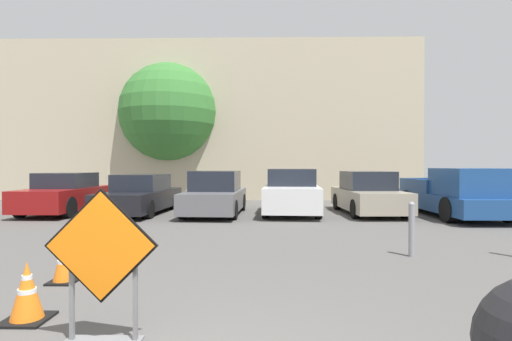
{
  "coord_description": "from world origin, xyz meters",
  "views": [
    {
      "loc": [
        0.6,
        -2.66,
        1.69
      ],
      "look_at": [
        0.35,
        11.05,
        1.52
      ],
      "focal_mm": 28.0,
      "sensor_mm": 36.0,
      "label": 1
    }
  ],
  "objects_px": {
    "traffic_cone_second": "(63,263)",
    "traffic_cone_third": "(87,239)",
    "traffic_cone_fourth": "(97,227)",
    "parked_car_fourth": "(292,193)",
    "bollard_nearest": "(412,228)",
    "parked_car_third": "(215,195)",
    "parked_car_nearest": "(65,194)",
    "traffic_cone_fifth": "(104,218)",
    "parked_car_second": "(141,195)",
    "parked_car_fifth": "(368,194)",
    "traffic_cone_nearest": "(27,292)",
    "road_closed_sign": "(102,259)",
    "pickup_truck": "(458,195)"
  },
  "relations": [
    {
      "from": "road_closed_sign",
      "to": "parked_car_fifth",
      "type": "xyz_separation_m",
      "value": [
        5.23,
        10.4,
        -0.13
      ]
    },
    {
      "from": "parked_car_fifth",
      "to": "bollard_nearest",
      "type": "distance_m",
      "value": 6.76
    },
    {
      "from": "traffic_cone_nearest",
      "to": "road_closed_sign",
      "type": "bearing_deg",
      "value": -27.34
    },
    {
      "from": "traffic_cone_fifth",
      "to": "parked_car_third",
      "type": "relative_size",
      "value": 0.2
    },
    {
      "from": "parked_car_third",
      "to": "bollard_nearest",
      "type": "xyz_separation_m",
      "value": [
        4.43,
        -6.34,
        -0.14
      ]
    },
    {
      "from": "road_closed_sign",
      "to": "traffic_cone_second",
      "type": "relative_size",
      "value": 2.47
    },
    {
      "from": "parked_car_second",
      "to": "parked_car_nearest",
      "type": "bearing_deg",
      "value": 4.9
    },
    {
      "from": "parked_car_fourth",
      "to": "parked_car_fifth",
      "type": "relative_size",
      "value": 1.09
    },
    {
      "from": "pickup_truck",
      "to": "traffic_cone_fifth",
      "type": "bearing_deg",
      "value": 17.92
    },
    {
      "from": "parked_car_second",
      "to": "parked_car_fifth",
      "type": "xyz_separation_m",
      "value": [
        8.05,
        0.05,
        0.04
      ]
    },
    {
      "from": "traffic_cone_third",
      "to": "bollard_nearest",
      "type": "distance_m",
      "value": 5.96
    },
    {
      "from": "bollard_nearest",
      "to": "traffic_cone_fourth",
      "type": "bearing_deg",
      "value": 171.22
    },
    {
      "from": "pickup_truck",
      "to": "bollard_nearest",
      "type": "xyz_separation_m",
      "value": [
        -3.62,
        -5.7,
        -0.19
      ]
    },
    {
      "from": "parked_car_second",
      "to": "bollard_nearest",
      "type": "relative_size",
      "value": 4.53
    },
    {
      "from": "traffic_cone_nearest",
      "to": "pickup_truck",
      "type": "distance_m",
      "value": 12.61
    },
    {
      "from": "pickup_truck",
      "to": "bollard_nearest",
      "type": "distance_m",
      "value": 6.76
    },
    {
      "from": "traffic_cone_third",
      "to": "parked_car_third",
      "type": "xyz_separation_m",
      "value": [
        1.53,
        6.66,
        0.32
      ]
    },
    {
      "from": "road_closed_sign",
      "to": "parked_car_third",
      "type": "bearing_deg",
      "value": 90.77
    },
    {
      "from": "parked_car_third",
      "to": "parked_car_fourth",
      "type": "relative_size",
      "value": 0.9
    },
    {
      "from": "traffic_cone_fourth",
      "to": "parked_car_third",
      "type": "distance_m",
      "value": 5.69
    },
    {
      "from": "traffic_cone_third",
      "to": "pickup_truck",
      "type": "bearing_deg",
      "value": 32.15
    },
    {
      "from": "pickup_truck",
      "to": "bollard_nearest",
      "type": "height_order",
      "value": "pickup_truck"
    },
    {
      "from": "parked_car_second",
      "to": "pickup_truck",
      "type": "relative_size",
      "value": 0.87
    },
    {
      "from": "bollard_nearest",
      "to": "parked_car_second",
      "type": "bearing_deg",
      "value": 136.96
    },
    {
      "from": "parked_car_nearest",
      "to": "road_closed_sign",
      "type": "bearing_deg",
      "value": 118.88
    },
    {
      "from": "parked_car_second",
      "to": "parked_car_third",
      "type": "relative_size",
      "value": 1.1
    },
    {
      "from": "traffic_cone_second",
      "to": "bollard_nearest",
      "type": "distance_m",
      "value": 5.92
    },
    {
      "from": "road_closed_sign",
      "to": "parked_car_fifth",
      "type": "height_order",
      "value": "parked_car_fifth"
    },
    {
      "from": "traffic_cone_second",
      "to": "traffic_cone_third",
      "type": "distance_m",
      "value": 1.47
    },
    {
      "from": "road_closed_sign",
      "to": "bollard_nearest",
      "type": "height_order",
      "value": "road_closed_sign"
    },
    {
      "from": "traffic_cone_third",
      "to": "road_closed_sign",
      "type": "bearing_deg",
      "value": -63.9
    },
    {
      "from": "parked_car_fifth",
      "to": "traffic_cone_fifth",
      "type": "bearing_deg",
      "value": 27.94
    },
    {
      "from": "traffic_cone_nearest",
      "to": "traffic_cone_fourth",
      "type": "height_order",
      "value": "traffic_cone_fourth"
    },
    {
      "from": "traffic_cone_third",
      "to": "traffic_cone_fourth",
      "type": "xyz_separation_m",
      "value": [
        -0.34,
        1.29,
        0.03
      ]
    },
    {
      "from": "traffic_cone_nearest",
      "to": "traffic_cone_second",
      "type": "relative_size",
      "value": 1.08
    },
    {
      "from": "traffic_cone_nearest",
      "to": "parked_car_fourth",
      "type": "height_order",
      "value": "parked_car_fourth"
    },
    {
      "from": "traffic_cone_second",
      "to": "parked_car_second",
      "type": "xyz_separation_m",
      "value": [
        -1.46,
        8.39,
        0.34
      ]
    },
    {
      "from": "traffic_cone_fourth",
      "to": "parked_car_fifth",
      "type": "xyz_separation_m",
      "value": [
        7.23,
        5.72,
        0.29
      ]
    },
    {
      "from": "traffic_cone_third",
      "to": "traffic_cone_fourth",
      "type": "bearing_deg",
      "value": 104.92
    },
    {
      "from": "parked_car_third",
      "to": "parked_car_fourth",
      "type": "height_order",
      "value": "parked_car_fourth"
    },
    {
      "from": "traffic_cone_nearest",
      "to": "traffic_cone_fourth",
      "type": "relative_size",
      "value": 0.81
    },
    {
      "from": "parked_car_nearest",
      "to": "traffic_cone_fifth",
      "type": "bearing_deg",
      "value": 126.74
    },
    {
      "from": "parked_car_nearest",
      "to": "parked_car_third",
      "type": "xyz_separation_m",
      "value": [
        5.37,
        -0.24,
        0.01
      ]
    },
    {
      "from": "traffic_cone_fourth",
      "to": "parked_car_fourth",
      "type": "height_order",
      "value": "parked_car_fourth"
    },
    {
      "from": "parked_car_third",
      "to": "parked_car_fifth",
      "type": "xyz_separation_m",
      "value": [
        5.36,
        0.35,
        -0.0
      ]
    },
    {
      "from": "traffic_cone_fourth",
      "to": "parked_car_third",
      "type": "xyz_separation_m",
      "value": [
        1.87,
        5.37,
        0.29
      ]
    },
    {
      "from": "parked_car_second",
      "to": "pickup_truck",
      "type": "bearing_deg",
      "value": 178.55
    },
    {
      "from": "parked_car_second",
      "to": "pickup_truck",
      "type": "xyz_separation_m",
      "value": [
        10.73,
        -0.94,
        0.09
      ]
    },
    {
      "from": "traffic_cone_fourth",
      "to": "parked_car_third",
      "type": "relative_size",
      "value": 0.19
    },
    {
      "from": "parked_car_second",
      "to": "traffic_cone_third",
      "type": "bearing_deg",
      "value": 102.99
    }
  ]
}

